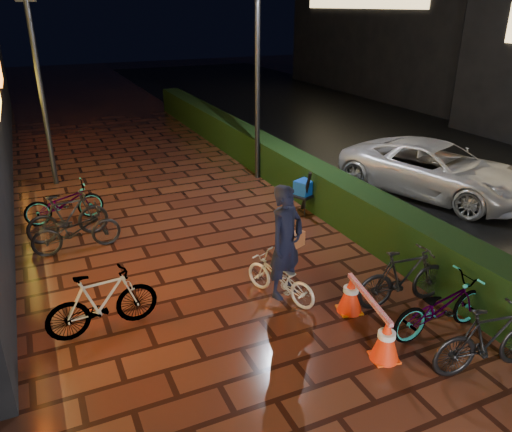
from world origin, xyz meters
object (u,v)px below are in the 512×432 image
cyclist (283,259)px  traffic_barrier (367,315)px  van (435,169)px  cart_assembly (305,189)px

cyclist → traffic_barrier: (0.71, -1.35, -0.43)m
van → traffic_barrier: 6.64m
traffic_barrier → cart_assembly: size_ratio=1.43×
van → traffic_barrier: bearing=-161.2°
cyclist → cart_assembly: 3.90m
cyclist → cart_assembly: bearing=55.0°
traffic_barrier → cart_assembly: (1.52, 4.55, 0.25)m
cyclist → van: bearing=25.9°
traffic_barrier → cart_assembly: 4.80m
van → cyclist: size_ratio=2.38×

